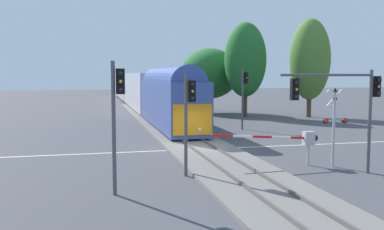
{
  "coord_description": "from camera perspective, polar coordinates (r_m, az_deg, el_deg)",
  "views": [
    {
      "loc": [
        -6.77,
        -26.42,
        4.81
      ],
      "look_at": [
        -0.02,
        2.21,
        2.0
      ],
      "focal_mm": 40.33,
      "sensor_mm": 36.0,
      "label": 1
    }
  ],
  "objects": [
    {
      "name": "ground_plane",
      "position": [
        27.7,
        1.09,
        -4.55
      ],
      "size": [
        220.0,
        220.0,
        0.0
      ],
      "primitive_type": "plane",
      "color": "#47474C"
    },
    {
      "name": "road_centre_stripe",
      "position": [
        27.7,
        1.09,
        -4.54
      ],
      "size": [
        44.0,
        0.2,
        0.01
      ],
      "color": "beige",
      "rests_on": "ground"
    },
    {
      "name": "railway_track",
      "position": [
        27.68,
        1.09,
        -4.35
      ],
      "size": [
        4.4,
        80.0,
        0.32
      ],
      "color": "slate",
      "rests_on": "ground"
    },
    {
      "name": "commuter_train",
      "position": [
        60.4,
        -6.83,
        3.44
      ],
      "size": [
        3.04,
        66.99,
        5.16
      ],
      "color": "#384C93",
      "rests_on": "railway_track"
    },
    {
      "name": "crossing_gate_near",
      "position": [
        23.14,
        13.76,
        -3.1
      ],
      "size": [
        5.83,
        0.4,
        1.84
      ],
      "color": "#B7B7BC",
      "rests_on": "ground"
    },
    {
      "name": "crossing_signal_mast",
      "position": [
        23.3,
        18.33,
        -0.48
      ],
      "size": [
        1.36,
        0.44,
        4.12
      ],
      "color": "#B2B2B7",
      "rests_on": "ground"
    },
    {
      "name": "traffic_signal_near_right",
      "position": [
        21.52,
        19.57,
        2.41
      ],
      "size": [
        5.13,
        0.38,
        5.01
      ],
      "color": "#4C4C51",
      "rests_on": "ground"
    },
    {
      "name": "traffic_signal_far_side",
      "position": [
        37.34,
        6.92,
        3.46
      ],
      "size": [
        0.53,
        0.38,
        5.27
      ],
      "color": "#4C4C51",
      "rests_on": "ground"
    },
    {
      "name": "traffic_signal_median",
      "position": [
        20.06,
        -0.41,
        0.94
      ],
      "size": [
        0.53,
        0.38,
        4.81
      ],
      "color": "#4C4C51",
      "rests_on": "ground"
    },
    {
      "name": "traffic_signal_near_left",
      "position": [
        17.13,
        -9.89,
        1.22
      ],
      "size": [
        0.53,
        0.38,
        5.32
      ],
      "color": "#4C4C51",
      "rests_on": "ground"
    },
    {
      "name": "elm_centre_background",
      "position": [
        53.34,
        2.35,
        5.5
      ],
      "size": [
        7.21,
        7.21,
        7.95
      ],
      "color": "brown",
      "rests_on": "ground"
    },
    {
      "name": "oak_far_right",
      "position": [
        48.87,
        7.06,
        7.24
      ],
      "size": [
        4.69,
        4.69,
        10.54
      ],
      "color": "#4C3828",
      "rests_on": "ground"
    },
    {
      "name": "maple_right_background",
      "position": [
        49.7,
        15.34,
        7.09
      ],
      "size": [
        4.44,
        4.44,
        10.89
      ],
      "color": "#4C3828",
      "rests_on": "ground"
    }
  ]
}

